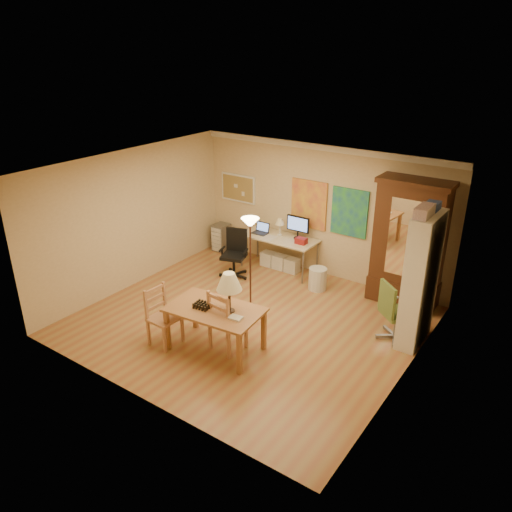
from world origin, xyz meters
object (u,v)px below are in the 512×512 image
Objects in this scene: dining_table at (220,302)px; computer_desk at (281,250)px; bookshelf at (420,281)px; office_chair_green at (394,324)px; office_chair_black at (234,264)px; armoire at (408,251)px.

dining_table is 3.26m from computer_desk.
dining_table is at bearing -139.90° from bookshelf.
office_chair_green is at bearing 41.50° from dining_table.
office_chair_green is 0.47× the size of bookshelf.
office_chair_black is at bearing 173.54° from office_chair_green.
office_chair_black is 3.60m from office_chair_green.
armoire is (2.64, 0.08, 0.58)m from computer_desk.
dining_table is at bearing -119.17° from armoire.
office_chair_black is at bearing 122.70° from dining_table.
office_chair_green is (2.11, 1.87, -0.60)m from dining_table.
computer_desk is at bearing 54.30° from office_chair_black.
armoire is (1.79, 3.20, 0.16)m from dining_table.
office_chair_black is at bearing -125.70° from computer_desk.
computer_desk is 3.49m from bookshelf.
computer_desk is at bearing 105.35° from dining_table.
armoire is at bearing 1.77° from computer_desk.
armoire reaches higher than office_chair_black.
office_chair_black is at bearing -164.12° from armoire.
dining_table is 0.95× the size of computer_desk.
dining_table reaches higher than office_chair_black.
bookshelf is at bearing 40.10° from dining_table.
office_chair_green is 0.87m from bookshelf.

